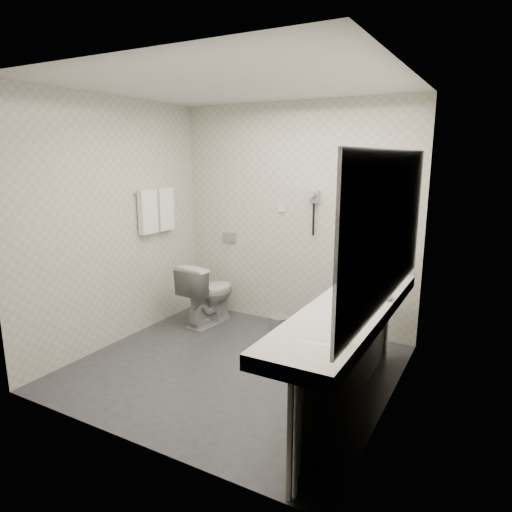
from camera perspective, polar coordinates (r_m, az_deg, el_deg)
The scene contains 31 objects.
floor at distance 4.34m, azimuth -2.77°, elevation -13.82°, with size 2.80×2.80×0.00m, color #2D2E33.
ceiling at distance 3.92m, azimuth -3.19°, elevation 20.92°, with size 2.80×2.80×0.00m, color silver.
wall_back at distance 5.08m, azimuth 4.84°, elevation 4.88°, with size 2.80×2.80×0.00m, color beige.
wall_front at distance 2.95m, azimuth -16.45°, elevation -1.31°, with size 2.80×2.80×0.00m, color beige.
wall_left at distance 4.83m, azimuth -17.25°, elevation 3.94°, with size 2.60×2.60×0.00m, color beige.
wall_right at distance 3.43m, azimuth 17.32°, elevation 0.55°, with size 2.60×2.60×0.00m, color beige.
vanity_counter at distance 3.43m, azimuth 11.58°, elevation -6.96°, with size 0.55×2.20×0.10m, color silver.
vanity_panel at distance 3.58m, azimuth 11.67°, elevation -13.44°, with size 0.03×2.15×0.75m, color #9B9A93.
vanity_post_near at distance 2.73m, azimuth 5.15°, elevation -22.33°, with size 0.06×0.06×0.75m, color silver.
vanity_post_far at distance 4.51m, azimuth 16.08°, elevation -8.11°, with size 0.06×0.06×0.75m, color silver.
mirror at distance 3.20m, azimuth 16.54°, elevation 3.42°, with size 0.02×2.20×1.05m, color #B2BCC6.
basin_near at distance 2.84m, azimuth 7.56°, elevation -10.27°, with size 0.40×0.31×0.05m, color silver.
basin_far at distance 4.01m, azimuth 14.43°, elevation -3.66°, with size 0.40×0.31×0.05m, color silver.
faucet_near at distance 2.75m, azimuth 11.44°, elevation -9.20°, with size 0.04×0.04×0.15m, color silver.
faucet_far at distance 3.95m, azimuth 17.24°, elevation -2.75°, with size 0.04×0.04×0.15m, color silver.
soap_bottle_a at distance 3.43m, azimuth 12.92°, elevation -5.18°, with size 0.05×0.05×0.11m, color beige.
soap_bottle_c at distance 3.30m, azimuth 12.28°, elevation -5.67°, with size 0.05×0.05×0.13m, color beige.
glass_left at distance 3.64m, azimuth 15.78°, elevation -4.31°, with size 0.06×0.06×0.10m, color silver.
glass_right at distance 3.59m, azimuth 16.43°, elevation -4.50°, with size 0.06×0.06×0.12m, color silver.
toilet at distance 5.29m, azimuth -6.06°, elevation -4.66°, with size 0.41×0.72×0.73m, color silver.
flush_plate at distance 5.51m, azimuth -3.37°, elevation 2.36°, with size 0.18×0.02×0.12m, color #B2B5BA.
pedal_bin at distance 4.73m, azimuth 2.95°, elevation -9.50°, with size 0.22×0.22×0.30m, color #B2B5BA.
bin_lid at distance 4.67m, azimuth 2.97°, elevation -7.70°, with size 0.22×0.22×0.01m, color #B2B5BA.
towel_rail at distance 5.15m, azimuth -12.65°, elevation 8.08°, with size 0.02×0.02×0.62m, color silver.
towel_near at distance 5.06m, azimuth -13.50°, elevation 5.46°, with size 0.07×0.24×0.48m, color white.
towel_far at distance 5.27m, azimuth -11.45°, elevation 5.83°, with size 0.07×0.24×0.48m, color white.
dryer_cradle at distance 4.93m, azimuth 7.42°, elevation 7.50°, with size 0.10×0.04×0.14m, color #95959B.
dryer_barrel at distance 4.86m, azimuth 7.12°, elevation 7.80°, with size 0.08×0.08×0.14m, color #95959B.
dryer_cord at distance 4.94m, azimuth 7.27°, elevation 4.60°, with size 0.02×0.02×0.35m, color black.
switch_plate_a at distance 5.12m, azimuth 3.26°, elevation 6.09°, with size 0.09×0.02×0.09m, color silver.
switch_plate_b at distance 4.86m, azimuth 10.75°, elevation 5.54°, with size 0.09×0.02×0.09m, color silver.
Camera 1 is at (2.06, -3.29, 1.94)m, focal length 31.65 mm.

